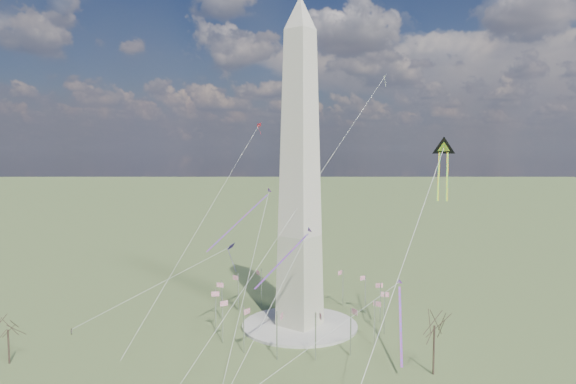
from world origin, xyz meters
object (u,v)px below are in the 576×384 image
Objects in this scene: tree_near at (434,322)px; kite_delta_black at (444,151)px; washington_monument at (300,173)px; person_west at (72,331)px.

tree_near is 0.92× the size of kite_delta_black.
kite_delta_black is at bearing 17.66° from washington_monument.
person_west is (-50.57, -46.73, -47.07)m from washington_monument.
washington_monument is 56.36× the size of person_west.
tree_near is at bearing -9.29° from washington_monument.
washington_monument is 83.40m from person_west.
kite_delta_black is (39.84, 12.69, 6.86)m from washington_monument.
washington_monument reaches higher than person_west.
tree_near is (46.13, -7.54, -34.79)m from washington_monument.
kite_delta_black reaches higher than tree_near.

